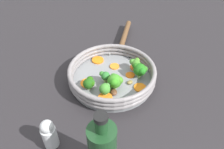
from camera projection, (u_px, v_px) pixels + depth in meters
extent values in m
plane|color=#252325|center=(112.00, 81.00, 0.73)|extent=(4.00, 4.00, 0.00)
cylinder|color=gray|center=(112.00, 80.00, 0.72)|extent=(0.27, 0.27, 0.01)
torus|color=gray|center=(112.00, 76.00, 0.71)|extent=(0.28, 0.28, 0.01)
torus|color=gray|center=(112.00, 73.00, 0.70)|extent=(0.28, 0.28, 0.01)
torus|color=gray|center=(112.00, 69.00, 0.70)|extent=(0.28, 0.28, 0.01)
cylinder|color=brown|center=(124.00, 36.00, 0.90)|extent=(0.16, 0.20, 0.02)
sphere|color=gray|center=(128.00, 56.00, 0.80)|extent=(0.01, 0.01, 0.01)
sphere|color=gray|center=(109.00, 54.00, 0.81)|extent=(0.01, 0.01, 0.01)
cylinder|color=orange|center=(98.00, 60.00, 0.79)|extent=(0.06, 0.06, 0.01)
cylinder|color=orange|center=(87.00, 83.00, 0.70)|extent=(0.06, 0.06, 0.00)
cylinder|color=orange|center=(137.00, 67.00, 0.76)|extent=(0.06, 0.06, 0.00)
cylinder|color=orange|center=(130.00, 75.00, 0.73)|extent=(0.04, 0.04, 0.00)
cylinder|color=orange|center=(140.00, 88.00, 0.68)|extent=(0.04, 0.04, 0.00)
cylinder|color=#F9993F|center=(106.00, 88.00, 0.68)|extent=(0.04, 0.04, 0.00)
cylinder|color=orange|center=(105.00, 98.00, 0.65)|extent=(0.06, 0.06, 0.01)
cylinder|color=orange|center=(115.00, 66.00, 0.76)|extent=(0.05, 0.05, 0.00)
cylinder|color=#7D9F56|center=(114.00, 86.00, 0.68)|extent=(0.01, 0.01, 0.02)
sphere|color=#3A8724|center=(114.00, 81.00, 0.67)|extent=(0.04, 0.04, 0.04)
sphere|color=#408523|center=(120.00, 80.00, 0.66)|extent=(0.02, 0.02, 0.02)
sphere|color=#33881D|center=(114.00, 82.00, 0.65)|extent=(0.02, 0.02, 0.02)
sphere|color=#408C25|center=(113.00, 77.00, 0.68)|extent=(0.02, 0.02, 0.02)
cylinder|color=#80B064|center=(105.00, 93.00, 0.66)|extent=(0.02, 0.02, 0.02)
sphere|color=#40872F|center=(105.00, 89.00, 0.65)|extent=(0.03, 0.03, 0.03)
sphere|color=#468038|center=(108.00, 86.00, 0.65)|extent=(0.02, 0.02, 0.02)
sphere|color=#3A8B31|center=(105.00, 85.00, 0.65)|extent=(0.02, 0.02, 0.02)
cylinder|color=#709655|center=(139.00, 75.00, 0.72)|extent=(0.01, 0.01, 0.02)
sphere|color=#206918|center=(140.00, 70.00, 0.70)|extent=(0.04, 0.04, 0.04)
sphere|color=#28671B|center=(144.00, 69.00, 0.70)|extent=(0.02, 0.02, 0.02)
sphere|color=#1E711A|center=(142.00, 71.00, 0.69)|extent=(0.02, 0.02, 0.02)
sphere|color=#236316|center=(136.00, 66.00, 0.70)|extent=(0.02, 0.02, 0.02)
cylinder|color=#89B667|center=(106.00, 80.00, 0.70)|extent=(0.01, 0.01, 0.02)
sphere|color=#2B702D|center=(106.00, 76.00, 0.69)|extent=(0.03, 0.03, 0.03)
sphere|color=#267828|center=(103.00, 74.00, 0.69)|extent=(0.01, 0.01, 0.01)
sphere|color=#317429|center=(102.00, 75.00, 0.68)|extent=(0.02, 0.02, 0.02)
cylinder|color=#7FA55B|center=(89.00, 87.00, 0.68)|extent=(0.01, 0.01, 0.01)
sphere|color=#1D5213|center=(88.00, 84.00, 0.67)|extent=(0.03, 0.03, 0.03)
sphere|color=#20530C|center=(92.00, 84.00, 0.66)|extent=(0.02, 0.02, 0.02)
sphere|color=#235519|center=(92.00, 82.00, 0.67)|extent=(0.02, 0.02, 0.02)
sphere|color=#21580D|center=(90.00, 80.00, 0.67)|extent=(0.02, 0.02, 0.02)
cylinder|color=#8BB569|center=(135.00, 68.00, 0.74)|extent=(0.01, 0.01, 0.02)
sphere|color=#417B29|center=(135.00, 63.00, 0.73)|extent=(0.03, 0.03, 0.03)
sphere|color=#43812F|center=(132.00, 62.00, 0.73)|extent=(0.02, 0.02, 0.02)
sphere|color=#477232|center=(134.00, 61.00, 0.74)|extent=(0.01, 0.01, 0.01)
sphere|color=#488226|center=(137.00, 60.00, 0.73)|extent=(0.02, 0.02, 0.02)
ellipsoid|color=brown|center=(114.00, 92.00, 0.66)|extent=(0.03, 0.03, 0.01)
ellipsoid|color=brown|center=(107.00, 88.00, 0.67)|extent=(0.04, 0.04, 0.01)
ellipsoid|color=olive|center=(130.00, 82.00, 0.70)|extent=(0.02, 0.02, 0.01)
cylinder|color=silver|center=(50.00, 137.00, 0.53)|extent=(0.04, 0.04, 0.06)
sphere|color=silver|center=(47.00, 127.00, 0.50)|extent=(0.03, 0.03, 0.03)
cylinder|color=#193D1E|center=(101.00, 125.00, 0.40)|extent=(0.02, 0.02, 0.03)
cylinder|color=black|center=(101.00, 118.00, 0.38)|extent=(0.03, 0.03, 0.01)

